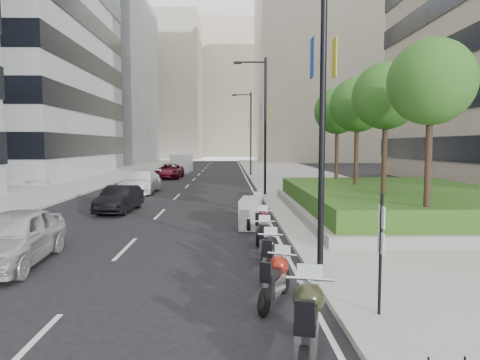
{
  "coord_description": "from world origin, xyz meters",
  "views": [
    {
      "loc": [
        1.9,
        -9.94,
        3.42
      ],
      "look_at": [
        2.36,
        7.12,
        2.0
      ],
      "focal_mm": 32.0,
      "sensor_mm": 36.0,
      "label": 1
    }
  ],
  "objects_px": {
    "lamp_post_2": "(249,129)",
    "motorcycle_5": "(251,213)",
    "motorcycle_4": "(261,226)",
    "motorcycle_3": "(264,238)",
    "motorcycle_6": "(255,207)",
    "lamp_post_0": "(317,79)",
    "motorcycle_2": "(269,255)",
    "car_c": "(141,182)",
    "car_a": "(13,237)",
    "car_d": "(169,171)",
    "parking_sign": "(381,248)",
    "motorcycle_0": "(307,322)",
    "motorcycle_1": "(276,279)",
    "lamp_post_1": "(263,119)",
    "car_b": "(119,199)",
    "delivery_van": "(182,164)"
  },
  "relations": [
    {
      "from": "lamp_post_2",
      "to": "motorcycle_5",
      "type": "xyz_separation_m",
      "value": [
        -1.33,
        -28.58,
        -4.46
      ]
    },
    {
      "from": "motorcycle_4",
      "to": "motorcycle_5",
      "type": "distance_m",
      "value": 2.43
    },
    {
      "from": "motorcycle_3",
      "to": "motorcycle_6",
      "type": "distance_m",
      "value": 6.51
    },
    {
      "from": "lamp_post_0",
      "to": "motorcycle_2",
      "type": "distance_m",
      "value": 4.68
    },
    {
      "from": "car_c",
      "to": "car_a",
      "type": "bearing_deg",
      "value": -88.41
    },
    {
      "from": "car_d",
      "to": "car_c",
      "type": "bearing_deg",
      "value": -88.81
    },
    {
      "from": "motorcycle_3",
      "to": "motorcycle_5",
      "type": "distance_m",
      "value": 4.43
    },
    {
      "from": "motorcycle_6",
      "to": "parking_sign",
      "type": "bearing_deg",
      "value": -151.59
    },
    {
      "from": "motorcycle_0",
      "to": "car_a",
      "type": "xyz_separation_m",
      "value": [
        -7.37,
        5.67,
        0.15
      ]
    },
    {
      "from": "motorcycle_6",
      "to": "car_c",
      "type": "bearing_deg",
      "value": 54.22
    },
    {
      "from": "lamp_post_0",
      "to": "motorcycle_1",
      "type": "bearing_deg",
      "value": -122.04
    },
    {
      "from": "lamp_post_0",
      "to": "motorcycle_0",
      "type": "bearing_deg",
      "value": -102.74
    },
    {
      "from": "motorcycle_1",
      "to": "motorcycle_5",
      "type": "bearing_deg",
      "value": 24.34
    },
    {
      "from": "motorcycle_3",
      "to": "motorcycle_6",
      "type": "height_order",
      "value": "motorcycle_6"
    },
    {
      "from": "lamp_post_1",
      "to": "motorcycle_3",
      "type": "xyz_separation_m",
      "value": [
        -1.15,
        -15.01,
        -4.53
      ]
    },
    {
      "from": "car_a",
      "to": "car_c",
      "type": "bearing_deg",
      "value": 86.7
    },
    {
      "from": "motorcycle_5",
      "to": "car_a",
      "type": "bearing_deg",
      "value": 134.23
    },
    {
      "from": "lamp_post_0",
      "to": "car_a",
      "type": "bearing_deg",
      "value": 171.94
    },
    {
      "from": "car_a",
      "to": "car_b",
      "type": "distance_m",
      "value": 9.6
    },
    {
      "from": "lamp_post_0",
      "to": "lamp_post_1",
      "type": "height_order",
      "value": "same"
    },
    {
      "from": "lamp_post_2",
      "to": "motorcycle_6",
      "type": "xyz_separation_m",
      "value": [
        -1.02,
        -26.5,
        -4.52
      ]
    },
    {
      "from": "motorcycle_2",
      "to": "car_d",
      "type": "bearing_deg",
      "value": 21.87
    },
    {
      "from": "motorcycle_6",
      "to": "motorcycle_4",
      "type": "bearing_deg",
      "value": -160.71
    },
    {
      "from": "parking_sign",
      "to": "car_a",
      "type": "height_order",
      "value": "parking_sign"
    },
    {
      "from": "motorcycle_2",
      "to": "motorcycle_6",
      "type": "xyz_separation_m",
      "value": [
        0.16,
        8.49,
        0.01
      ]
    },
    {
      "from": "motorcycle_5",
      "to": "car_d",
      "type": "height_order",
      "value": "car_d"
    },
    {
      "from": "lamp_post_1",
      "to": "car_d",
      "type": "bearing_deg",
      "value": 118.08
    },
    {
      "from": "parking_sign",
      "to": "motorcycle_2",
      "type": "height_order",
      "value": "parking_sign"
    },
    {
      "from": "motorcycle_2",
      "to": "car_a",
      "type": "xyz_separation_m",
      "value": [
        -7.19,
        1.18,
        0.25
      ]
    },
    {
      "from": "lamp_post_0",
      "to": "parking_sign",
      "type": "relative_size",
      "value": 3.6
    },
    {
      "from": "lamp_post_1",
      "to": "lamp_post_2",
      "type": "distance_m",
      "value": 18.0
    },
    {
      "from": "lamp_post_2",
      "to": "motorcycle_3",
      "type": "bearing_deg",
      "value": -92.0
    },
    {
      "from": "motorcycle_1",
      "to": "motorcycle_4",
      "type": "bearing_deg",
      "value": 22.24
    },
    {
      "from": "motorcycle_0",
      "to": "motorcycle_2",
      "type": "relative_size",
      "value": 1.18
    },
    {
      "from": "delivery_van",
      "to": "motorcycle_1",
      "type": "bearing_deg",
      "value": -78.08
    },
    {
      "from": "motorcycle_6",
      "to": "car_b",
      "type": "distance_m",
      "value": 7.14
    },
    {
      "from": "motorcycle_0",
      "to": "motorcycle_2",
      "type": "xyz_separation_m",
      "value": [
        -0.17,
        4.49,
        -0.1
      ]
    },
    {
      "from": "motorcycle_2",
      "to": "car_d",
      "type": "relative_size",
      "value": 0.38
    },
    {
      "from": "motorcycle_4",
      "to": "motorcycle_6",
      "type": "bearing_deg",
      "value": 10.23
    },
    {
      "from": "motorcycle_4",
      "to": "car_c",
      "type": "xyz_separation_m",
      "value": [
        -7.37,
        15.47,
        0.24
      ]
    },
    {
      "from": "parking_sign",
      "to": "car_c",
      "type": "height_order",
      "value": "parking_sign"
    },
    {
      "from": "car_a",
      "to": "car_b",
      "type": "bearing_deg",
      "value": 82.97
    },
    {
      "from": "motorcycle_2",
      "to": "lamp_post_2",
      "type": "bearing_deg",
      "value": 7.64
    },
    {
      "from": "motorcycle_5",
      "to": "car_b",
      "type": "distance_m",
      "value": 7.79
    },
    {
      "from": "motorcycle_0",
      "to": "motorcycle_1",
      "type": "xyz_separation_m",
      "value": [
        -0.22,
        2.52,
        -0.11
      ]
    },
    {
      "from": "delivery_van",
      "to": "car_c",
      "type": "bearing_deg",
      "value": -87.95
    },
    {
      "from": "motorcycle_2",
      "to": "car_b",
      "type": "xyz_separation_m",
      "value": [
        -6.61,
        10.76,
        0.13
      ]
    },
    {
      "from": "lamp_post_0",
      "to": "parking_sign",
      "type": "height_order",
      "value": "lamp_post_0"
    },
    {
      "from": "delivery_van",
      "to": "motorcycle_3",
      "type": "bearing_deg",
      "value": -77.11
    },
    {
      "from": "motorcycle_3",
      "to": "motorcycle_6",
      "type": "xyz_separation_m",
      "value": [
        0.13,
        6.5,
        0.01
      ]
    }
  ]
}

